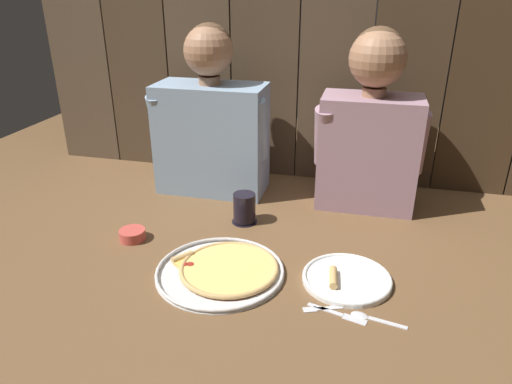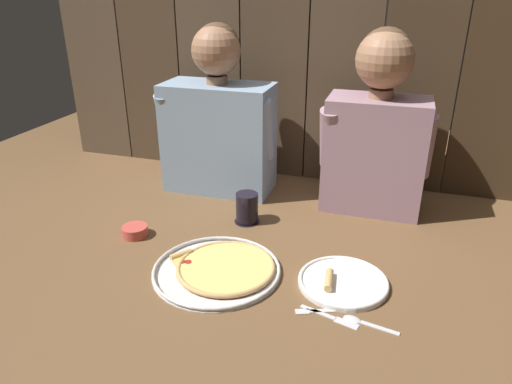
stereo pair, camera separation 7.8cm
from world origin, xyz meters
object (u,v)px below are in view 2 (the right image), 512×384
at_px(drinking_glass, 247,208).
at_px(diner_right, 377,127).
at_px(dinner_plate, 343,282).
at_px(dipping_bowl, 135,231).
at_px(pizza_tray, 220,269).
at_px(diner_left, 218,119).

xyz_separation_m(drinking_glass, diner_right, (0.39, 0.25, 0.25)).
bearing_deg(dinner_plate, dipping_bowl, 174.14).
distance_m(pizza_tray, dinner_plate, 0.35).
bearing_deg(dinner_plate, pizza_tray, -173.26).
bearing_deg(dinner_plate, drinking_glass, 143.30).
xyz_separation_m(dipping_bowl, diner_left, (0.12, 0.45, 0.26)).
distance_m(drinking_glass, diner_right, 0.53).
bearing_deg(diner_left, dipping_bowl, -105.50).
relative_size(pizza_tray, drinking_glass, 3.48).
bearing_deg(diner_right, dipping_bowl, -147.71).
height_order(dipping_bowl, diner_right, diner_right).
bearing_deg(drinking_glass, diner_right, 32.13).
relative_size(dinner_plate, dipping_bowl, 2.95).
xyz_separation_m(diner_left, diner_right, (0.59, 0.00, 0.02)).
bearing_deg(dipping_bowl, diner_left, 74.50).
height_order(dinner_plate, diner_right, diner_right).
xyz_separation_m(dipping_bowl, diner_right, (0.71, 0.45, 0.28)).
distance_m(dipping_bowl, diner_right, 0.89).
xyz_separation_m(pizza_tray, dinner_plate, (0.35, 0.04, -0.00)).
xyz_separation_m(dinner_plate, dipping_bowl, (-0.69, 0.07, 0.01)).
bearing_deg(dinner_plate, diner_right, 87.15).
bearing_deg(diner_right, drinking_glass, -147.87).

